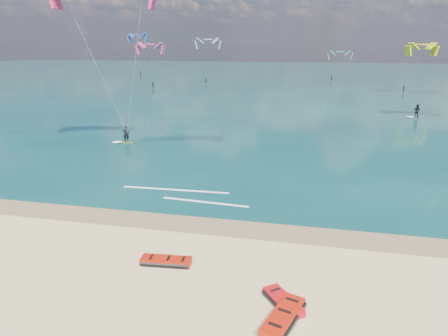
# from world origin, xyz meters

# --- Properties ---
(ground) EXTENTS (320.00, 320.00, 0.00)m
(ground) POSITION_xyz_m (0.00, 40.00, 0.00)
(ground) COLOR tan
(ground) RESTS_ON ground
(wet_sand_strip) EXTENTS (320.00, 2.40, 0.01)m
(wet_sand_strip) POSITION_xyz_m (0.00, 3.00, 0.00)
(wet_sand_strip) COLOR olive
(wet_sand_strip) RESTS_ON ground
(sea) EXTENTS (320.00, 200.00, 0.04)m
(sea) POSITION_xyz_m (0.00, 104.00, 0.02)
(sea) COLOR #093032
(sea) RESTS_ON ground
(packed_kite_left) EXTENTS (2.69, 1.25, 0.38)m
(packed_kite_left) POSITION_xyz_m (2.35, -1.56, 0.00)
(packed_kite_left) COLOR #B61B09
(packed_kite_left) RESTS_ON ground
(packed_kite_mid) EXTENTS (2.20, 2.42, 0.38)m
(packed_kite_mid) POSITION_xyz_m (8.08, -3.55, 0.00)
(packed_kite_mid) COLOR red
(packed_kite_mid) RESTS_ON ground
(packed_kite_right) EXTENTS (2.07, 3.10, 0.45)m
(packed_kite_right) POSITION_xyz_m (8.14, -4.56, 0.00)
(packed_kite_right) COLOR red
(packed_kite_right) RESTS_ON ground
(kitesurfer_main) EXTENTS (9.00, 7.08, 17.18)m
(kitesurfer_main) POSITION_xyz_m (-9.41, 18.02, 9.04)
(kitesurfer_main) COLOR #C2E71B
(kitesurfer_main) RESTS_ON sea
(shoreline_foam) EXTENTS (9.60, 2.39, 0.01)m
(shoreline_foam) POSITION_xyz_m (0.72, 7.32, 0.04)
(shoreline_foam) COLOR white
(shoreline_foam) RESTS_ON ground
(distant_kites) EXTENTS (78.47, 35.06, 12.37)m
(distant_kites) POSITION_xyz_m (-10.63, 82.55, 5.18)
(distant_kites) COLOR yellow
(distant_kites) RESTS_ON ground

